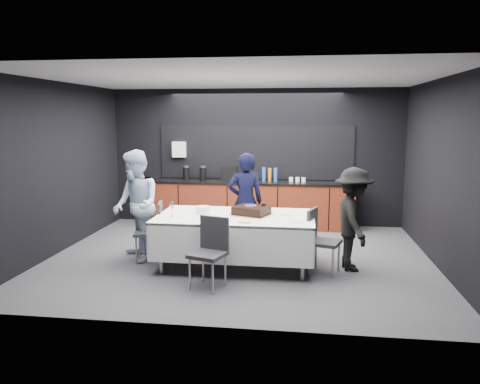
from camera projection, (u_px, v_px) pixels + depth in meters
name	position (u px, v px, depth m)	size (l,w,h in m)	color
ground	(239.00, 258.00, 7.46)	(6.00, 6.00, 0.00)	#46454B
room_shell	(239.00, 141.00, 7.17)	(6.04, 5.04, 2.82)	white
kitchenette	(253.00, 200.00, 9.55)	(4.10, 0.64, 2.05)	#581C0D
party_table	(236.00, 224.00, 6.97)	(2.32, 1.32, 0.78)	#99999E
cake_assembly	(251.00, 211.00, 6.96)	(0.64, 0.58, 0.17)	gold
plate_stack	(203.00, 210.00, 7.11)	(0.22, 0.22, 0.10)	white
loose_plate_near	(212.00, 218.00, 6.71)	(0.20, 0.20, 0.01)	white
loose_plate_right_a	(288.00, 215.00, 6.95)	(0.20, 0.20, 0.01)	white
loose_plate_right_b	(295.00, 222.00, 6.51)	(0.22, 0.22, 0.01)	white
loose_plate_far	(248.00, 210.00, 7.32)	(0.21, 0.21, 0.01)	white
fork_pile	(244.00, 222.00, 6.45)	(0.17, 0.11, 0.03)	white
champagne_flute	(172.00, 206.00, 6.85)	(0.06, 0.06, 0.22)	white
chair_left	(154.00, 227.00, 7.24)	(0.50, 0.50, 0.92)	#2A2A2E
chair_right	(319.00, 236.00, 6.70)	(0.53, 0.53, 0.92)	#2A2A2E
chair_near	(211.00, 247.00, 6.14)	(0.53, 0.53, 0.92)	#2A2A2E
person_center	(245.00, 202.00, 7.84)	(0.60, 0.39, 1.64)	black
person_left	(136.00, 206.00, 7.23)	(0.84, 0.66, 1.73)	silver
person_right	(353.00, 219.00, 6.79)	(0.98, 0.56, 1.51)	black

